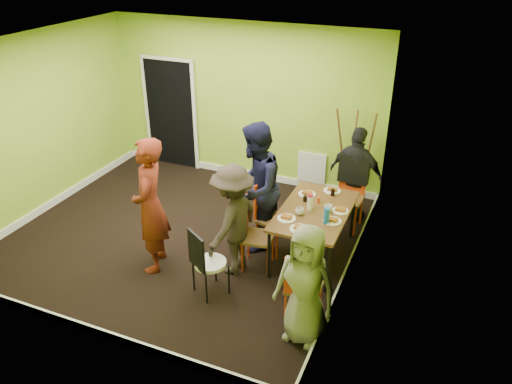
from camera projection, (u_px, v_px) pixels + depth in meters
The scene contains 28 objects.
ground at pixel (185, 235), 7.54m from camera, with size 5.00×5.00×0.00m, color black.
room_walls at pixel (180, 175), 7.13m from camera, with size 5.04×4.54×2.82m.
dining_table at pixel (315, 213), 6.74m from camera, with size 0.90×1.50×0.75m.
chair_left_far at pixel (270, 212), 7.00m from camera, with size 0.53×0.52×1.03m.
chair_left_near at pixel (252, 230), 6.61m from camera, with size 0.48×0.47×0.99m.
chair_back_end at pixel (353, 177), 7.54m from camera, with size 0.47×0.55×1.10m.
chair_front_end at pixel (302, 285), 5.64m from camera, with size 0.39×0.40×0.93m.
chair_bentwood at pixel (205, 260), 6.09m from camera, with size 0.49×0.50×0.92m.
easel at pixel (353, 157), 8.12m from camera, with size 0.66×0.62×1.64m.
plate_near_left at pixel (307, 194), 7.10m from camera, with size 0.25×0.25×0.01m, color white.
plate_near_right at pixel (286, 218), 6.50m from camera, with size 0.25×0.25×0.01m, color white.
plate_far_back at pixel (332, 191), 7.19m from camera, with size 0.25×0.25×0.01m, color white.
plate_far_front at pixel (299, 229), 6.27m from camera, with size 0.25×0.25×0.01m, color white.
plate_wall_back at pixel (340, 211), 6.67m from camera, with size 0.23×0.23×0.01m, color white.
plate_wall_front at pixel (332, 221), 6.44m from camera, with size 0.24×0.24×0.01m, color white.
thermos at pixel (310, 203), 6.67m from camera, with size 0.08×0.08×0.20m, color white.
blue_bottle at pixel (327, 216), 6.35m from camera, with size 0.08×0.08×0.22m, color blue.
orange_bottle at pixel (319, 200), 6.87m from camera, with size 0.04×0.04×0.08m, color #F04816.
glass_mid at pixel (305, 199), 6.90m from camera, with size 0.06×0.06×0.08m, color black.
glass_back at pixel (333, 192), 7.05m from camera, with size 0.06×0.06×0.10m, color black.
glass_front at pixel (312, 229), 6.20m from camera, with size 0.06×0.06×0.09m, color black.
cup_a at pixel (300, 211), 6.58m from camera, with size 0.11×0.11×0.09m, color white.
cup_b at pixel (328, 209), 6.64m from camera, with size 0.10×0.10×0.10m, color white.
person_standing at pixel (150, 206), 6.44m from camera, with size 0.68×0.44×1.86m, color #601C10.
person_left_far at pixel (255, 188), 6.89m from camera, with size 0.91×0.71×1.86m, color black.
person_left_near at pixel (233, 220), 6.43m from camera, with size 0.99×0.57×1.53m, color #2D251E.
person_back_end at pixel (356, 175), 7.65m from camera, with size 0.89×0.37×1.53m, color black.
person_front_end at pixel (306, 285), 5.33m from camera, with size 0.70×0.46×1.44m, color gray.
Camera 1 is at (3.46, -5.47, 4.08)m, focal length 35.00 mm.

